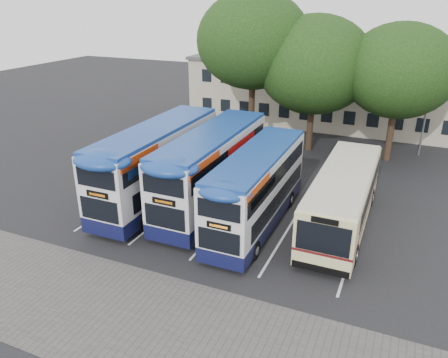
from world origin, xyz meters
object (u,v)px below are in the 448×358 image
tree_mid (315,65)px  bus_dd_left (158,160)px  lamp_post (430,92)px  tree_right (400,71)px  bus_single (343,195)px  tree_left (253,41)px  bus_dd_right (258,186)px  bus_dd_mid (213,166)px

tree_mid → bus_dd_left: bearing=-115.4°
lamp_post → bus_dd_left: 21.16m
tree_right → bus_single: 13.05m
lamp_post → tree_left: (-13.25, -2.52, 3.40)m
tree_left → tree_right: tree_left is taller
bus_dd_right → tree_left: bearing=111.5°
tree_mid → bus_dd_right: tree_mid is taller
bus_dd_left → bus_dd_right: (6.56, -0.64, -0.26)m
tree_mid → tree_right: tree_mid is taller
lamp_post → tree_mid: 8.79m
tree_left → bus_dd_mid: size_ratio=1.11×
tree_mid → bus_single: 13.75m
tree_left → tree_right: (10.99, 0.56, -1.73)m
tree_left → bus_dd_left: size_ratio=1.09×
tree_left → tree_mid: bearing=5.8°
tree_left → lamp_post: bearing=10.8°
tree_left → bus_single: size_ratio=1.14×
bus_dd_left → lamp_post: bearing=46.0°
bus_single → bus_dd_right: bearing=-157.3°
lamp_post → bus_dd_left: (-14.60, -15.11, -2.51)m
bus_dd_left → tree_right: bearing=46.8°
tree_mid → bus_dd_mid: 13.53m
bus_dd_right → bus_single: size_ratio=0.94×
tree_left → bus_dd_left: (-1.35, -12.59, -5.91)m
tree_left → bus_single: (9.50, -11.44, -6.67)m
bus_single → lamp_post: bearing=75.0°
tree_left → tree_right: bearing=2.9°
tree_right → bus_dd_right: (-5.78, -13.78, -4.43)m
lamp_post → tree_right: size_ratio=0.89×
tree_mid → bus_dd_right: size_ratio=1.05×
bus_dd_mid → tree_mid: bearing=77.1°
bus_dd_left → bus_single: (10.85, 1.16, -0.76)m
tree_mid → tree_left: bearing=-174.2°
bus_dd_right → bus_single: 4.68m
bus_dd_left → bus_single: bearing=6.1°
bus_dd_mid → bus_dd_right: bus_dd_mid is taller
bus_dd_left → tree_left: bearing=83.9°
bus_dd_mid → bus_single: bus_dd_mid is taller
tree_right → bus_single: (-1.49, -11.99, -4.93)m
bus_dd_mid → tree_left: bearing=99.5°
bus_single → tree_right: bearing=82.9°
bus_dd_mid → tree_right: bearing=54.4°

